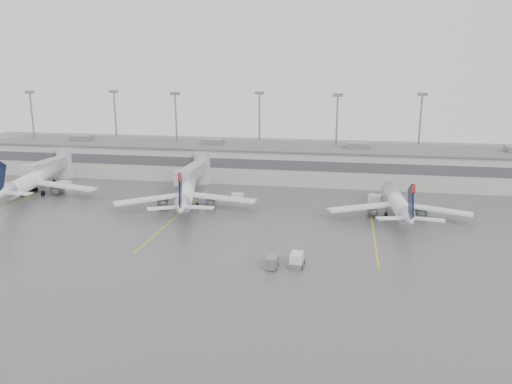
% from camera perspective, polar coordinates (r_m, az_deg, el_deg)
% --- Properties ---
extents(ground, '(260.00, 260.00, 0.00)m').
position_cam_1_polar(ground, '(66.94, -1.24, -9.17)').
color(ground, '#4F4F51').
rests_on(ground, ground).
extents(terminal, '(152.00, 17.00, 9.45)m').
position_cam_1_polar(terminal, '(120.96, 4.28, 3.38)').
color(terminal, '#B2B2AD').
rests_on(terminal, ground).
extents(light_masts, '(142.40, 8.00, 20.60)m').
position_cam_1_polar(light_masts, '(125.47, 4.64, 7.38)').
color(light_masts, gray).
rests_on(light_masts, ground).
extents(jet_bridge_left, '(4.00, 17.20, 7.00)m').
position_cam_1_polar(jet_bridge_left, '(127.91, -21.96, 2.84)').
color(jet_bridge_left, '#929597').
rests_on(jet_bridge_left, ground).
extents(jet_bridge_right, '(4.00, 17.20, 7.00)m').
position_cam_1_polar(jet_bridge_right, '(113.26, -6.78, 2.44)').
color(jet_bridge_right, '#929597').
rests_on(jet_bridge_right, ground).
extents(stand_markings, '(105.25, 40.00, 0.01)m').
position_cam_1_polar(stand_markings, '(89.16, 1.87, -3.20)').
color(stand_markings, '#E5B20D').
rests_on(stand_markings, ground).
extents(jet_far_left, '(28.54, 32.28, 10.53)m').
position_cam_1_polar(jet_far_left, '(115.67, -24.22, 1.23)').
color(jet_far_left, white).
rests_on(jet_far_left, ground).
extents(jet_mid_left, '(26.22, 29.75, 9.80)m').
position_cam_1_polar(jet_mid_left, '(96.96, -7.98, -0.06)').
color(jet_mid_left, white).
rests_on(jet_mid_left, ground).
extents(jet_mid_right, '(25.36, 28.51, 9.22)m').
position_cam_1_polar(jet_mid_right, '(93.35, 15.87, -1.12)').
color(jet_mid_right, white).
rests_on(jet_mid_right, ground).
extents(baggage_tug, '(2.05, 3.05, 1.91)m').
position_cam_1_polar(baggage_tug, '(68.79, 4.66, -7.89)').
color(baggage_tug, silver).
rests_on(baggage_tug, ground).
extents(baggage_cart, '(1.57, 2.61, 1.64)m').
position_cam_1_polar(baggage_cart, '(68.00, 1.85, -8.02)').
color(baggage_cart, slate).
rests_on(baggage_cart, ground).
extents(gse_uld_a, '(3.00, 2.34, 1.88)m').
position_cam_1_polar(gse_uld_a, '(119.08, -21.06, 0.72)').
color(gse_uld_a, silver).
rests_on(gse_uld_a, ground).
extents(gse_uld_b, '(2.31, 1.60, 1.59)m').
position_cam_1_polar(gse_uld_b, '(101.52, -2.14, -0.60)').
color(gse_uld_b, silver).
rests_on(gse_uld_b, ground).
extents(gse_uld_c, '(3.02, 2.53, 1.82)m').
position_cam_1_polar(gse_uld_c, '(102.17, 13.48, -0.82)').
color(gse_uld_c, silver).
rests_on(gse_uld_c, ground).
extents(gse_loader, '(2.42, 3.48, 2.03)m').
position_cam_1_polar(gse_loader, '(115.48, -8.15, 1.17)').
color(gse_loader, slate).
rests_on(gse_loader, ground).
extents(cone_a, '(0.41, 0.41, 0.65)m').
position_cam_1_polar(cone_a, '(119.85, -20.65, 0.53)').
color(cone_a, orange).
rests_on(cone_a, ground).
extents(cone_b, '(0.43, 0.43, 0.68)m').
position_cam_1_polar(cone_b, '(107.87, -6.05, -0.05)').
color(cone_b, orange).
rests_on(cone_b, ground).
extents(cone_c, '(0.42, 0.42, 0.66)m').
position_cam_1_polar(cone_c, '(97.89, 7.04, -1.53)').
color(cone_c, orange).
rests_on(cone_c, ground).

